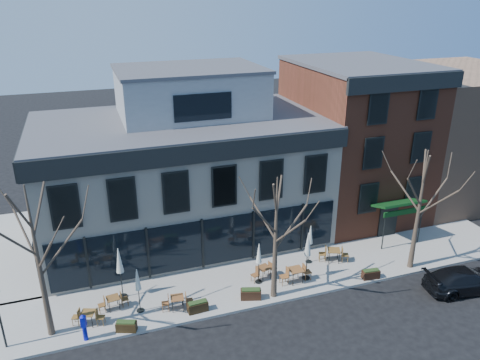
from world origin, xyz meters
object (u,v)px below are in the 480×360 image
object	(u,v)px
parked_sedan	(465,280)
call_box	(84,326)
umbrella_0	(119,263)
cafe_set_0	(88,317)

from	to	relation	value
parked_sedan	call_box	bearing A→B (deg)	89.79
parked_sedan	umbrella_0	world-z (taller)	umbrella_0
parked_sedan	call_box	distance (m)	20.53
call_box	cafe_set_0	size ratio (longest dim) A/B	0.87
parked_sedan	cafe_set_0	bearing A→B (deg)	86.61
parked_sedan	call_box	size ratio (longest dim) A/B	3.20
call_box	umbrella_0	xyz separation A→B (m)	(2.05, 2.88, 1.37)
cafe_set_0	call_box	bearing A→B (deg)	-99.70
parked_sedan	cafe_set_0	xyz separation A→B (m)	(-20.18, 3.65, -0.08)
call_box	umbrella_0	world-z (taller)	umbrella_0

